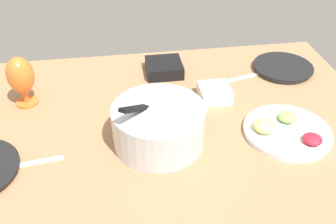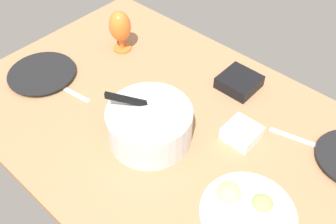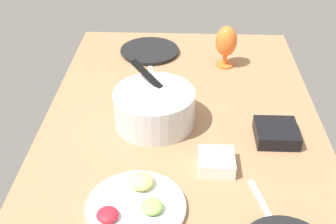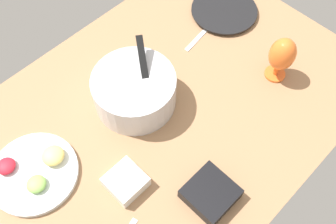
{
  "view_description": "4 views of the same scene",
  "coord_description": "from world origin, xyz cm",
  "views": [
    {
      "loc": [
        11.44,
        105.4,
        82.54
      ],
      "look_at": [
        -4.07,
        3.42,
        6.59
      ],
      "focal_mm": 41.17,
      "sensor_mm": 36.0,
      "label": 1
    },
    {
      "loc": [
        -62.29,
        69.76,
        102.88
      ],
      "look_at": [
        -0.56,
        1.39,
        6.59
      ],
      "focal_mm": 39.98,
      "sensor_mm": 36.0,
      "label": 2
    },
    {
      "loc": [
        -128.07,
        -0.27,
        93.53
      ],
      "look_at": [
        -2.51,
        4.81,
        6.59
      ],
      "focal_mm": 45.59,
      "sensor_mm": 36.0,
      "label": 3
    },
    {
      "loc": [
        -46.44,
        -52.55,
        120.41
      ],
      "look_at": [
        2.11,
        -4.38,
        6.59
      ],
      "focal_mm": 41.6,
      "sensor_mm": 36.0,
      "label": 4
    }
  ],
  "objects": [
    {
      "name": "fork_by_right_plate",
      "position": [
        39.26,
        14.56,
        0.3
      ],
      "size": [
        18.08,
        4.17,
        0.6
      ],
      "primitive_type": "cube",
      "rotation": [
        0.0,
        0.0,
        0.13
      ],
      "color": "silver",
      "rests_on": "ground_plane"
    },
    {
      "name": "hurricane_glass_orange",
      "position": [
        45.61,
        -18.79,
        11.51
      ],
      "size": [
        9.65,
        9.65,
        19.11
      ],
      "color": "orange",
      "rests_on": "ground_plane"
    },
    {
      "name": "square_bowl_black",
      "position": [
        -7.97,
        -33.18,
        2.77
      ],
      "size": [
        14.64,
        14.64,
        4.97
      ],
      "color": "black",
      "rests_on": "ground_plane"
    },
    {
      "name": "ground_plane",
      "position": [
        0.0,
        0.0,
        -2.0
      ],
      "size": [
        160.0,
        104.0,
        4.0
      ],
      "primitive_type": "cube",
      "color": "#99704C"
    },
    {
      "name": "square_bowl_white",
      "position": [
        -24.1,
        -11.37,
        2.76
      ],
      "size": [
        11.45,
        11.45,
        4.96
      ],
      "color": "white",
      "rests_on": "ground_plane"
    },
    {
      "name": "dinner_plate_right",
      "position": [
        56.91,
        16.38,
        1.01
      ],
      "size": [
        28.03,
        28.03,
        1.95
      ],
      "color": "#4C4C51",
      "rests_on": "ground_plane"
    },
    {
      "name": "mixing_bowl",
      "position": [
        0.05,
        10.19,
        7.16
      ],
      "size": [
        29.49,
        29.49,
        20.32
      ],
      "color": "silver",
      "rests_on": "ground_plane"
    },
    {
      "name": "fruit_platter",
      "position": [
        -42.51,
        12.74,
        1.44
      ],
      "size": [
        29.08,
        29.08,
        5.55
      ],
      "color": "silver",
      "rests_on": "ground_plane"
    }
  ]
}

